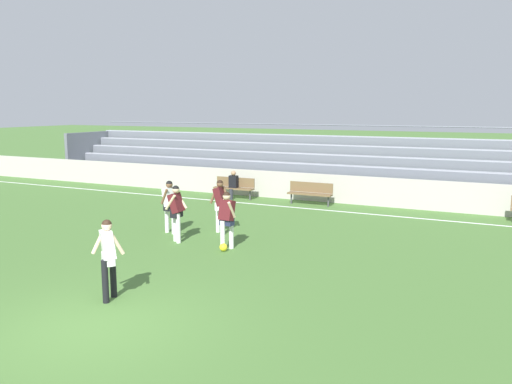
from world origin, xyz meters
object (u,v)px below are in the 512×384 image
Objects in this scene: spectator_seated at (233,183)px; player_white_wide_right at (170,202)px; bench_near_wall_gap at (234,186)px; bench_near_bin at (310,191)px; player_dark_challenging at (176,209)px; player_white_dropping_back at (108,252)px; player_dark_wide_left at (220,202)px; soccer_ball at (223,247)px; player_dark_pressing_high at (227,216)px; bleacher_stand at (279,160)px.

spectator_seated is 0.73× the size of player_white_wide_right.
bench_near_bin is at bearing 0.00° from bench_near_wall_gap.
player_white_dropping_back is at bearing -72.89° from player_dark_challenging.
bench_near_bin is at bearing 69.97° from player_white_wide_right.
bench_near_wall_gap is at bearing 99.91° from player_white_wide_right.
player_dark_wide_left is at bearing 66.85° from player_dark_challenging.
player_white_dropping_back reaches higher than bench_near_wall_gap.
spectator_seated is 6.15m from player_dark_wide_left.
soccer_ball is at bearing -23.69° from player_white_wide_right.
player_dark_pressing_high is (0.16, -7.24, 0.40)m from bench_near_bin.
player_dark_pressing_high is at bearing -19.42° from player_white_wide_right.
soccer_ball is (1.70, -0.28, -0.88)m from player_dark_challenging.
player_dark_wide_left reaches higher than bench_near_bin.
bleacher_stand is 15.11× the size of player_dark_pressing_high.
bleacher_stand is at bearing 127.77° from bench_near_bin.
bleacher_stand reaches higher than player_white_wide_right.
bench_near_wall_gap is 6.48m from player_white_wide_right.
player_dark_wide_left is (-0.91, -5.72, 0.45)m from bench_near_bin.
player_white_wide_right is (-0.79, 0.81, -0.01)m from player_dark_challenging.
player_dark_pressing_high is (3.60, -7.13, 0.25)m from spectator_seated.
soccer_ball is at bearing -58.39° from player_dark_wide_left.
player_white_wide_right is at bearing -80.09° from bench_near_wall_gap.
player_white_dropping_back reaches higher than soccer_ball.
bleacher_stand reaches higher than spectator_seated.
player_dark_pressing_high is 1.87m from player_dark_wide_left.
bleacher_stand is 14.61× the size of player_dark_challenging.
bench_near_bin is at bearing 1.94° from spectator_seated.
player_dark_wide_left is at bearing -65.72° from spectator_seated.
player_dark_challenging reaches higher than player_dark_pressing_high.
player_dark_pressing_high reaches higher than soccer_ball.
bench_near_bin is 5.80m from player_dark_wide_left.
player_white_dropping_back is at bearing -90.82° from bench_near_bin.
spectator_seated reaches higher than bench_near_bin.
spectator_seated is (-0.38, -4.05, -0.62)m from bleacher_stand.
player_dark_challenging is 1.93m from soccer_ball.
player_dark_pressing_high is at bearing -55.01° from player_dark_wide_left.
bleacher_stand is 11.64m from player_dark_pressing_high.
player_white_wide_right is 0.98× the size of player_dark_wide_left.
player_dark_wide_left is (2.53, -5.60, 0.30)m from spectator_seated.
bench_near_bin is 7.35m from player_dark_challenging.
player_dark_wide_left is at bearing 121.61° from soccer_ball.
player_dark_wide_left reaches higher than soccer_ball.
player_dark_challenging is 0.99× the size of player_dark_wide_left.
soccer_ball is (0.33, 4.15, -0.88)m from player_white_dropping_back.
bench_near_wall_gap is (-0.38, -3.93, -0.77)m from bleacher_stand.
player_white_dropping_back reaches higher than spectator_seated.
player_dark_wide_left reaches higher than spectator_seated.
player_white_wide_right is (-2.48, 0.88, 0.03)m from player_dark_pressing_high.
bench_near_wall_gap is 8.18× the size of soccer_ball.
spectator_seated is (0.00, -0.12, 0.16)m from bench_near_wall_gap.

